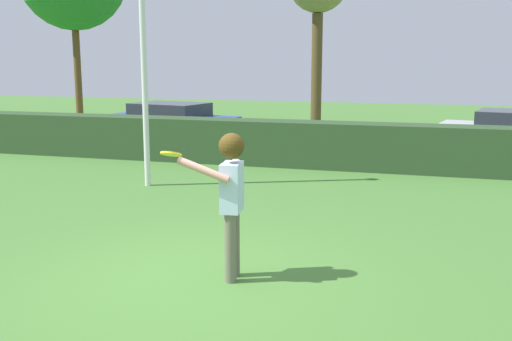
{
  "coord_description": "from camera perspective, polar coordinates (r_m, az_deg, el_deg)",
  "views": [
    {
      "loc": [
        2.67,
        -6.32,
        2.61
      ],
      "look_at": [
        0.46,
        1.16,
        1.15
      ],
      "focal_mm": 41.97,
      "sensor_mm": 36.0,
      "label": 1
    }
  ],
  "objects": [
    {
      "name": "ground_plane",
      "position": [
        7.35,
        -6.09,
        -10.29
      ],
      "size": [
        60.0,
        60.0,
        0.0
      ],
      "primitive_type": "plane",
      "color": "#477933"
    },
    {
      "name": "person",
      "position": [
        7.02,
        -2.41,
        -1.85
      ],
      "size": [
        0.71,
        0.62,
        1.77
      ],
      "color": "#6B6856",
      "rests_on": "ground"
    },
    {
      "name": "frisbee",
      "position": [
        6.92,
        -8.1,
        1.57
      ],
      "size": [
        0.25,
        0.24,
        0.1
      ],
      "color": "yellow"
    },
    {
      "name": "lamppost",
      "position": [
        12.48,
        -10.76,
        13.42
      ],
      "size": [
        0.24,
        0.24,
        5.9
      ],
      "color": "silver",
      "rests_on": "ground"
    },
    {
      "name": "parked_car_blue",
      "position": [
        19.02,
        -8.19,
        4.7
      ],
      "size": [
        4.45,
        2.49,
        1.25
      ],
      "color": "#263FA5",
      "rests_on": "ground"
    },
    {
      "name": "hedge_row",
      "position": [
        14.66,
        5.83,
        2.48
      ],
      "size": [
        27.6,
        0.9,
        1.1
      ],
      "primitive_type": "cube",
      "color": "#2C4726",
      "rests_on": "ground"
    }
  ]
}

